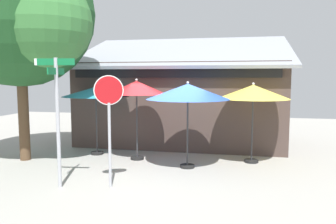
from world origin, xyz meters
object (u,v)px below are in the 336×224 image
at_px(stop_sign, 109,111).
at_px(patio_umbrella_teal_left, 96,92).
at_px(street_sign_post, 57,109).
at_px(patio_umbrella_mustard_far_right, 253,92).
at_px(patio_umbrella_crimson_center, 137,88).
at_px(shade_tree, 23,13).
at_px(patio_umbrella_royal_blue_right, 188,92).

relative_size(stop_sign, patio_umbrella_teal_left, 1.13).
relative_size(street_sign_post, patio_umbrella_mustard_far_right, 1.25).
height_order(patio_umbrella_crimson_center, shade_tree, shade_tree).
bearing_deg(patio_umbrella_teal_left, patio_umbrella_royal_blue_right, -17.34).
bearing_deg(street_sign_post, patio_umbrella_teal_left, 99.23).
relative_size(stop_sign, patio_umbrella_royal_blue_right, 1.07).
bearing_deg(shade_tree, patio_umbrella_teal_left, 36.21).
xyz_separation_m(stop_sign, patio_umbrella_mustard_far_right, (3.49, 3.17, 0.34)).
height_order(patio_umbrella_crimson_center, patio_umbrella_mustard_far_right, patio_umbrella_crimson_center).
height_order(patio_umbrella_teal_left, shade_tree, shade_tree).
xyz_separation_m(patio_umbrella_teal_left, patio_umbrella_royal_blue_right, (3.36, -1.05, 0.09)).
relative_size(patio_umbrella_teal_left, patio_umbrella_mustard_far_right, 0.96).
height_order(stop_sign, patio_umbrella_royal_blue_right, stop_sign).
bearing_deg(patio_umbrella_mustard_far_right, street_sign_post, -143.68).
xyz_separation_m(stop_sign, patio_umbrella_royal_blue_right, (1.59, 2.15, 0.38)).
distance_m(patio_umbrella_teal_left, patio_umbrella_mustard_far_right, 5.27).
xyz_separation_m(patio_umbrella_teal_left, patio_umbrella_mustard_far_right, (5.27, -0.02, 0.05)).
height_order(stop_sign, patio_umbrella_crimson_center, stop_sign).
bearing_deg(patio_umbrella_teal_left, street_sign_post, -80.77).
distance_m(patio_umbrella_crimson_center, patio_umbrella_royal_blue_right, 1.89).
relative_size(patio_umbrella_mustard_far_right, shade_tree, 0.36).
xyz_separation_m(patio_umbrella_teal_left, shade_tree, (-1.78, -1.30, 2.49)).
bearing_deg(shade_tree, street_sign_post, -42.82).
bearing_deg(shade_tree, patio_umbrella_crimson_center, 15.06).
bearing_deg(patio_umbrella_royal_blue_right, patio_umbrella_mustard_far_right, 28.38).
distance_m(patio_umbrella_teal_left, patio_umbrella_royal_blue_right, 3.52).
height_order(patio_umbrella_royal_blue_right, shade_tree, shade_tree).
distance_m(street_sign_post, patio_umbrella_teal_left, 3.53).
bearing_deg(patio_umbrella_teal_left, patio_umbrella_crimson_center, -13.96).
relative_size(patio_umbrella_teal_left, patio_umbrella_crimson_center, 0.92).
bearing_deg(patio_umbrella_royal_blue_right, patio_umbrella_crimson_center, 159.72).
distance_m(patio_umbrella_royal_blue_right, patio_umbrella_mustard_far_right, 2.16).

